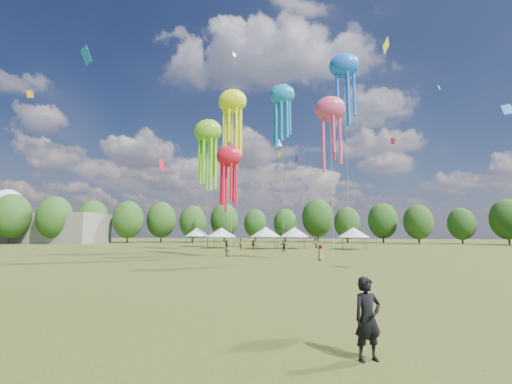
# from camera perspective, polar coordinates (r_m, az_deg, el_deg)

# --- Properties ---
(ground) EXTENTS (300.00, 300.00, 0.00)m
(ground) POSITION_cam_1_polar(r_m,az_deg,el_deg) (12.88, -25.25, -19.62)
(ground) COLOR #384416
(ground) RESTS_ON ground
(observer_main) EXTENTS (0.84, 0.74, 1.94)m
(observer_main) POSITION_cam_1_polar(r_m,az_deg,el_deg) (9.21, 17.95, -19.23)
(observer_main) COLOR black
(observer_main) RESTS_ON ground
(spectator_near) EXTENTS (0.92, 0.85, 1.53)m
(spectator_near) POSITION_cam_1_polar(r_m,az_deg,el_deg) (42.37, -4.78, -9.64)
(spectator_near) COLOR gray
(spectator_near) RESTS_ON ground
(spectators_far) EXTENTS (18.27, 28.89, 1.88)m
(spectators_far) POSITION_cam_1_polar(r_m,az_deg,el_deg) (57.39, 3.82, -8.73)
(spectators_far) COLOR gray
(spectators_far) RESTS_ON ground
(festival_tents) EXTENTS (36.09, 11.08, 3.94)m
(festival_tents) POSITION_cam_1_polar(r_m,az_deg,el_deg) (64.82, 1.59, -6.64)
(festival_tents) COLOR #47474C
(festival_tents) RESTS_ON ground
(show_kites) EXTENTS (26.89, 23.88, 32.04)m
(show_kites) POSITION_cam_1_polar(r_m,az_deg,el_deg) (54.02, 3.24, 12.65)
(show_kites) COLOR #EDFB19
(show_kites) RESTS_ON ground
(small_kites) EXTENTS (75.94, 68.36, 40.51)m
(small_kites) POSITION_cam_1_polar(r_m,az_deg,el_deg) (60.16, 3.36, 21.10)
(small_kites) COLOR #EDFB19
(small_kites) RESTS_ON ground
(treeline) EXTENTS (201.57, 95.24, 13.43)m
(treeline) POSITION_cam_1_polar(r_m,az_deg,el_deg) (73.61, 2.61, -3.85)
(treeline) COLOR #38281C
(treeline) RESTS_ON ground
(hangar) EXTENTS (40.00, 12.00, 8.00)m
(hangar) POSITION_cam_1_polar(r_m,az_deg,el_deg) (114.20, -32.79, -5.06)
(hangar) COLOR gray
(hangar) RESTS_ON ground
(radome) EXTENTS (9.00, 9.00, 16.00)m
(radome) POSITION_cam_1_polar(r_m,az_deg,el_deg) (130.02, -35.86, -2.28)
(radome) COLOR white
(radome) RESTS_ON ground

